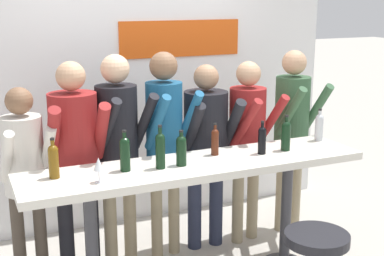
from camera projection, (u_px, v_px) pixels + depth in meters
The scene contains 18 objects.
back_wall at pixel (134, 89), 5.33m from camera, with size 4.28×0.12×2.72m.
tasting_table at pixel (197, 181), 4.10m from camera, with size 2.68×0.60×1.04m.
person_far_left at pixel (24, 165), 4.12m from camera, with size 0.41×0.52×1.61m.
person_left at pixel (75, 147), 4.25m from camera, with size 0.47×0.57×1.78m.
person_center_left at pixel (118, 136), 4.44m from camera, with size 0.48×0.61×1.82m.
person_center at pixel (165, 130), 4.54m from camera, with size 0.41×0.56×1.82m.
person_center_right at pixel (206, 138), 4.74m from camera, with size 0.48×0.56×1.70m.
person_right at pixel (248, 132), 4.86m from camera, with size 0.46×0.58×1.71m.
person_far_right at pixel (292, 120), 5.10m from camera, with size 0.42×0.55×1.78m.
wine_bottle_0 at pixel (53, 160), 3.69m from camera, with size 0.07×0.07×0.29m.
wine_bottle_1 at pixel (125, 152), 3.84m from camera, with size 0.08×0.08×0.30m.
wine_bottle_2 at pixel (181, 149), 3.96m from camera, with size 0.08×0.08×0.27m.
wine_bottle_3 at pixel (286, 134), 4.35m from camera, with size 0.08×0.08×0.30m.
wine_bottle_4 at pixel (262, 139), 4.26m from camera, with size 0.06×0.06×0.27m.
wine_bottle_5 at pixel (160, 149), 3.89m from camera, with size 0.07×0.07×0.33m.
wine_bottle_6 at pixel (319, 126), 4.65m from camera, with size 0.07×0.07×0.28m.
wine_bottle_7 at pixel (215, 140), 4.23m from camera, with size 0.06×0.06×0.26m.
wine_glass_0 at pixel (99, 165), 3.60m from camera, with size 0.07×0.07×0.18m.
Camera 1 is at (-1.61, -3.53, 2.28)m, focal length 50.00 mm.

